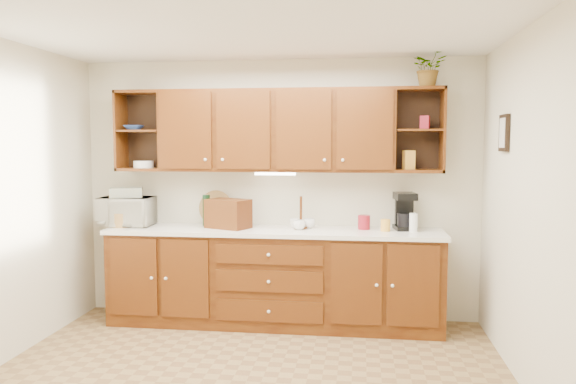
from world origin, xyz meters
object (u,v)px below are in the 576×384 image
(bread_box, at_px, (228,214))
(coffee_maker, at_px, (405,212))
(microwave, at_px, (127,211))
(potted_plant, at_px, (429,68))

(bread_box, height_order, coffee_maker, coffee_maker)
(microwave, bearing_deg, coffee_maker, -0.84)
(microwave, relative_size, coffee_maker, 1.46)
(bread_box, xyz_separation_m, potted_plant, (1.90, 0.08, 1.38))
(microwave, distance_m, bread_box, 1.05)
(bread_box, distance_m, potted_plant, 2.35)
(coffee_maker, bearing_deg, microwave, 173.72)
(microwave, height_order, bread_box, microwave)
(coffee_maker, height_order, potted_plant, potted_plant)
(microwave, xyz_separation_m, potted_plant, (2.95, 0.05, 1.38))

